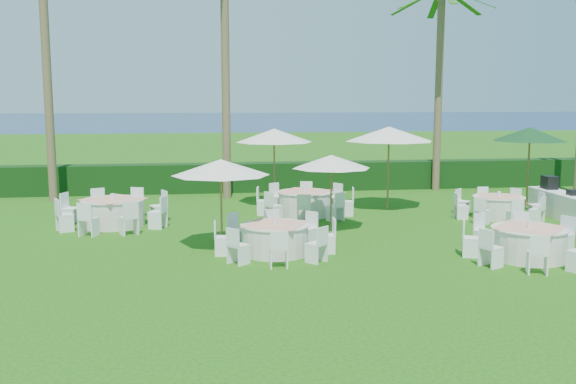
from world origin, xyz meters
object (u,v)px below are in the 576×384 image
banquet_table_f (498,207)px  umbrella_b (331,162)px  banquet_table_c (529,242)px  umbrella_c (274,136)px  banquet_table_d (113,212)px  buffet_table (565,205)px  banquet_table_e (305,203)px  banquet_table_b (275,238)px  umbrella_a (221,167)px  umbrella_d (389,134)px  umbrella_green (530,134)px

banquet_table_f → umbrella_b: bearing=-168.0°
banquet_table_c → banquet_table_f: bearing=71.2°
umbrella_b → umbrella_c: umbrella_c is taller
banquet_table_c → banquet_table_d: banquet_table_d is taller
buffet_table → umbrella_c: bearing=156.9°
banquet_table_e → umbrella_c: (-0.80, 2.01, 2.14)m
banquet_table_c → umbrella_b: size_ratio=1.33×
banquet_table_b → umbrella_b: 3.66m
banquet_table_c → umbrella_c: umbrella_c is taller
umbrella_a → umbrella_d: size_ratio=0.81×
umbrella_c → umbrella_green: (9.10, -1.34, 0.05)m
banquet_table_b → umbrella_d: size_ratio=0.99×
banquet_table_e → umbrella_c: size_ratio=1.16×
banquet_table_e → buffet_table: size_ratio=0.90×
banquet_table_f → umbrella_green: size_ratio=1.01×
umbrella_green → buffet_table: umbrella_green is taller
banquet_table_b → umbrella_a: size_ratio=1.21×
umbrella_b → buffet_table: 8.14m
umbrella_a → umbrella_d: umbrella_d is taller
banquet_table_f → umbrella_green: umbrella_green is taller
banquet_table_d → umbrella_a: size_ratio=1.32×
banquet_table_b → banquet_table_e: (1.65, 5.25, 0.03)m
umbrella_b → banquet_table_d: bearing=165.8°
banquet_table_c → banquet_table_f: 5.53m
banquet_table_c → buffet_table: buffet_table is taller
umbrella_b → banquet_table_b: bearing=-127.3°
banquet_table_e → umbrella_d: (3.06, 0.67, 2.24)m
banquet_table_d → banquet_table_f: banquet_table_d is taller
umbrella_a → umbrella_green: 12.46m
banquet_table_d → umbrella_green: (14.44, 1.70, 2.18)m
banquet_table_c → umbrella_c: bearing=121.0°
umbrella_c → buffet_table: (9.07, -3.87, -2.12)m
umbrella_a → umbrella_b: umbrella_a is taller
banquet_table_c → banquet_table_d: 11.96m
banquet_table_f → umbrella_c: (-6.99, 3.43, 2.19)m
umbrella_c → umbrella_d: size_ratio=0.91×
banquet_table_d → umbrella_d: bearing=10.5°
banquet_table_e → umbrella_d: 3.85m
banquet_table_c → umbrella_d: bearing=100.4°
banquet_table_d → banquet_table_e: banquet_table_d is taller
banquet_table_e → umbrella_green: bearing=4.6°
banquet_table_b → banquet_table_e: banquet_table_e is taller
banquet_table_d → umbrella_a: bearing=-48.6°
banquet_table_f → umbrella_c: umbrella_c is taller
umbrella_c → banquet_table_d: bearing=-150.3°
banquet_table_b → banquet_table_e: 5.51m
buffet_table → umbrella_green: bearing=89.4°
banquet_table_e → umbrella_green: (8.29, 0.67, 2.19)m
umbrella_a → umbrella_b: bearing=31.1°
banquet_table_e → umbrella_b: umbrella_b is taller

